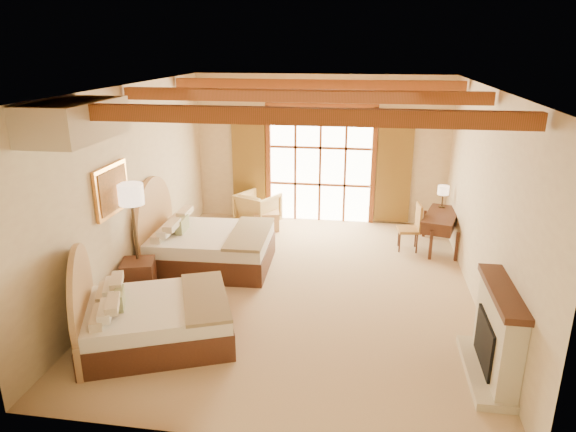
% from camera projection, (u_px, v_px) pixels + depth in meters
% --- Properties ---
extents(floor, '(7.00, 7.00, 0.00)m').
position_uv_depth(floor, '(299.00, 287.00, 8.45)').
color(floor, '#CCAD86').
rests_on(floor, ground).
extents(wall_back, '(5.50, 0.00, 5.50)m').
position_uv_depth(wall_back, '(321.00, 150.00, 11.21)').
color(wall_back, beige).
rests_on(wall_back, ground).
extents(wall_left, '(0.00, 7.00, 7.00)m').
position_uv_depth(wall_left, '(132.00, 186.00, 8.33)').
color(wall_left, beige).
rests_on(wall_left, ground).
extents(wall_right, '(0.00, 7.00, 7.00)m').
position_uv_depth(wall_right, '(485.00, 201.00, 7.54)').
color(wall_right, beige).
rests_on(wall_right, ground).
extents(ceiling, '(7.00, 7.00, 0.00)m').
position_uv_depth(ceiling, '(301.00, 87.00, 7.42)').
color(ceiling, '#AC6D38').
rests_on(ceiling, ground).
extents(ceiling_beams, '(5.39, 4.60, 0.18)m').
position_uv_depth(ceiling_beams, '(301.00, 96.00, 7.46)').
color(ceiling_beams, '#954420').
rests_on(ceiling_beams, ceiling).
extents(french_doors, '(3.95, 0.08, 2.60)m').
position_uv_depth(french_doors, '(320.00, 166.00, 11.27)').
color(french_doors, white).
rests_on(french_doors, ground).
extents(fireplace, '(0.46, 1.40, 1.16)m').
position_uv_depth(fireplace, '(495.00, 338.00, 6.03)').
color(fireplace, beige).
rests_on(fireplace, ground).
extents(painting, '(0.06, 0.95, 0.75)m').
position_uv_depth(painting, '(112.00, 190.00, 7.57)').
color(painting, '#EFA249').
rests_on(painting, wall_left).
extents(canopy_valance, '(0.70, 1.40, 0.45)m').
position_uv_depth(canopy_valance, '(74.00, 121.00, 5.98)').
color(canopy_valance, beige).
rests_on(canopy_valance, ceiling).
extents(bed_near, '(2.41, 2.04, 1.26)m').
position_uv_depth(bed_near, '(147.00, 315.00, 6.81)').
color(bed_near, '#4B2717').
rests_on(bed_near, floor).
extents(bed_far, '(2.18, 1.68, 1.40)m').
position_uv_depth(bed_far, '(202.00, 243.00, 9.14)').
color(bed_far, '#4B2717').
rests_on(bed_far, floor).
extents(nightstand, '(0.61, 0.61, 0.59)m').
position_uv_depth(nightstand, '(139.00, 278.00, 8.08)').
color(nightstand, '#4B2717').
rests_on(nightstand, floor).
extents(floor_lamp, '(0.38, 0.38, 1.80)m').
position_uv_depth(floor_lamp, '(132.00, 201.00, 7.78)').
color(floor_lamp, '#3C2F1F').
rests_on(floor_lamp, floor).
extents(armchair, '(1.06, 1.07, 0.73)m').
position_uv_depth(armchair, '(258.00, 209.00, 11.21)').
color(armchair, tan).
rests_on(armchair, floor).
extents(ottoman, '(0.64, 0.64, 0.39)m').
position_uv_depth(ottoman, '(266.00, 220.00, 11.06)').
color(ottoman, tan).
rests_on(ottoman, floor).
extents(desk, '(0.89, 1.40, 0.70)m').
position_uv_depth(desk, '(440.00, 230.00, 9.94)').
color(desk, '#4B2717').
rests_on(desk, floor).
extents(desk_chair, '(0.45, 0.45, 0.92)m').
position_uv_depth(desk_chair, '(409.00, 236.00, 9.88)').
color(desk_chair, olive).
rests_on(desk_chair, floor).
extents(desk_lamp, '(0.22, 0.22, 0.44)m').
position_uv_depth(desk_lamp, '(443.00, 191.00, 10.13)').
color(desk_lamp, '#3C2F1F').
rests_on(desk_lamp, desk).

